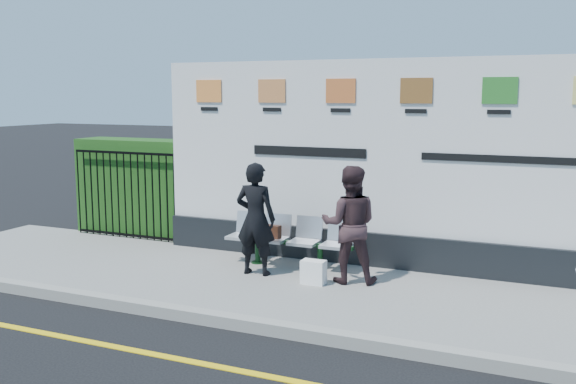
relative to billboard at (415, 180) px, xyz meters
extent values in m
plane|color=black|center=(-0.50, -3.85, -1.42)|extent=(80.00, 80.00, 0.00)
cube|color=gray|center=(-0.50, -1.35, -1.36)|extent=(14.00, 3.00, 0.12)
cube|color=gray|center=(-0.50, -2.85, -1.35)|extent=(14.00, 0.18, 0.14)
cube|color=yellow|center=(-0.50, -3.85, -1.42)|extent=(14.00, 0.10, 0.01)
cube|color=black|center=(0.00, 0.00, -1.05)|extent=(8.00, 0.30, 0.50)
cube|color=white|center=(0.00, 0.00, 0.45)|extent=(8.00, 0.14, 2.50)
cube|color=#1E4C17|center=(-5.08, 0.45, -0.45)|extent=(2.35, 0.70, 1.70)
imported|color=black|center=(-1.95, -1.15, -0.51)|extent=(0.60, 0.41, 1.58)
imported|color=#342225|center=(-0.64, -0.99, -0.51)|extent=(0.90, 0.79, 1.57)
cube|color=black|center=(-1.95, -0.60, -0.80)|extent=(0.26, 0.14, 0.19)
cube|color=white|center=(-1.04, -1.27, -1.14)|extent=(0.32, 0.19, 0.32)
camera|label=1|loc=(1.96, -8.98, 1.21)|focal=40.00mm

